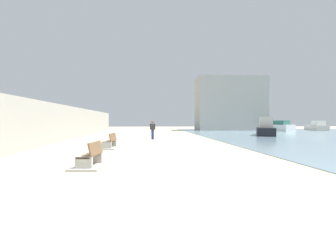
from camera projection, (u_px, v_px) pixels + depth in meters
name	position (u px, v px, depth m)	size (l,w,h in m)	color
ground_plane	(148.00, 142.00, 25.53)	(120.00, 120.00, 0.00)	#C6B793
seawall	(57.00, 123.00, 24.94)	(0.80, 64.00, 3.09)	#ADAAA3
bench_near	(90.00, 161.00, 11.49)	(1.32, 2.21, 0.98)	#ADAAA3
bench_far	(110.00, 145.00, 19.22)	(1.35, 2.22, 0.98)	#ADAAA3
person_walking	(153.00, 129.00, 28.33)	(0.51, 0.27, 1.74)	navy
boat_nearest	(266.00, 129.00, 34.94)	(3.77, 6.04, 2.15)	black
boat_far_right	(277.00, 127.00, 50.70)	(4.30, 6.65, 1.72)	white
boat_mid_bay	(317.00, 127.00, 53.16)	(2.98, 6.29, 1.70)	beige
harbor_building	(230.00, 104.00, 54.49)	(12.00, 6.00, 9.49)	#9E9E99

